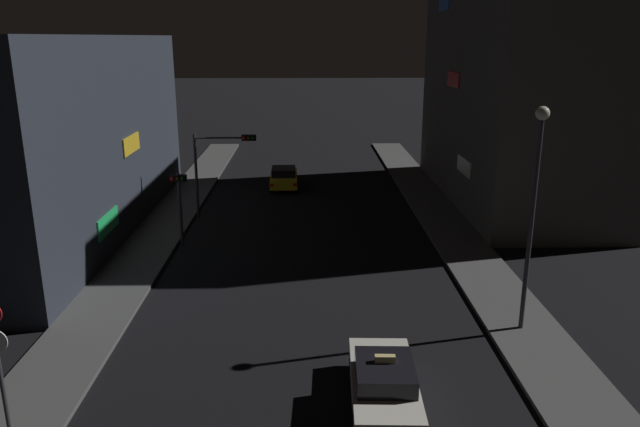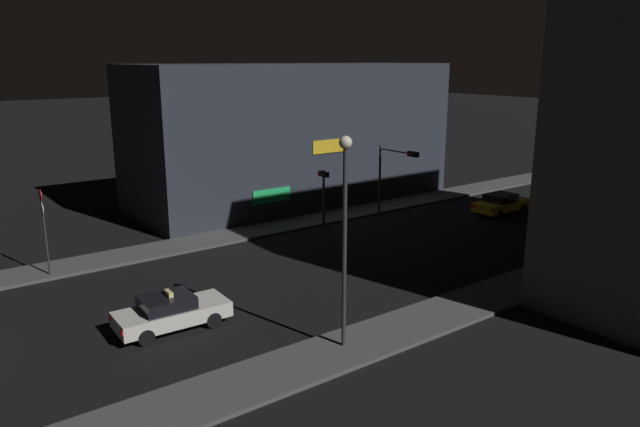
# 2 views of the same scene
# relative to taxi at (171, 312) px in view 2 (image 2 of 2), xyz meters

# --- Properties ---
(sidewalk_left) EXTENTS (2.67, 54.02, 0.15)m
(sidewalk_left) POSITION_rel_taxi_xyz_m (-9.89, 15.54, -0.66)
(sidewalk_left) COLOR #4C4C4C
(sidewalk_left) RESTS_ON ground_plane
(sidewalk_right) EXTENTS (2.67, 54.02, 0.15)m
(sidewalk_right) POSITION_rel_taxi_xyz_m (5.53, 15.54, -0.66)
(sidewalk_right) COLOR #4C4C4C
(sidewalk_right) RESTS_ON ground_plane
(building_facade_left) EXTENTS (9.00, 23.49, 10.05)m
(building_facade_left) POSITION_rel_taxi_xyz_m (-15.68, 16.48, 4.29)
(building_facade_left) COLOR #282D38
(building_facade_left) RESTS_ON ground_plane
(taxi) EXTENTS (1.97, 4.52, 1.62)m
(taxi) POSITION_rel_taxi_xyz_m (0.00, 0.00, 0.00)
(taxi) COLOR silver
(taxi) RESTS_ON ground_plane
(far_car) EXTENTS (1.90, 4.49, 1.42)m
(far_car) POSITION_rel_taxi_xyz_m (-3.67, 25.68, -0.00)
(far_car) COLOR yellow
(far_car) RESTS_ON ground_plane
(traffic_light_overhead) EXTENTS (3.50, 0.42, 4.86)m
(traffic_light_overhead) POSITION_rel_taxi_xyz_m (-6.97, 18.52, 2.79)
(traffic_light_overhead) COLOR #2D2D33
(traffic_light_overhead) RESTS_ON ground_plane
(traffic_light_left_kerb) EXTENTS (0.80, 0.42, 3.68)m
(traffic_light_left_kerb) POSITION_rel_taxi_xyz_m (-8.30, 13.79, 1.90)
(traffic_light_left_kerb) COLOR #2D2D33
(traffic_light_left_kerb) RESTS_ON ground_plane
(sign_pole_left) EXTENTS (0.59, 0.10, 4.24)m
(sign_pole_left) POSITION_rel_taxi_xyz_m (-9.11, -2.40, 1.96)
(sign_pole_left) COLOR #2D2D33
(sign_pole_left) RESTS_ON sidewalk_left
(street_lamp_near_block) EXTENTS (0.46, 0.46, 7.72)m
(street_lamp_near_block) POSITION_rel_taxi_xyz_m (5.38, 4.37, 4.35)
(street_lamp_near_block) COLOR #2D2D33
(street_lamp_near_block) RESTS_ON sidewalk_right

